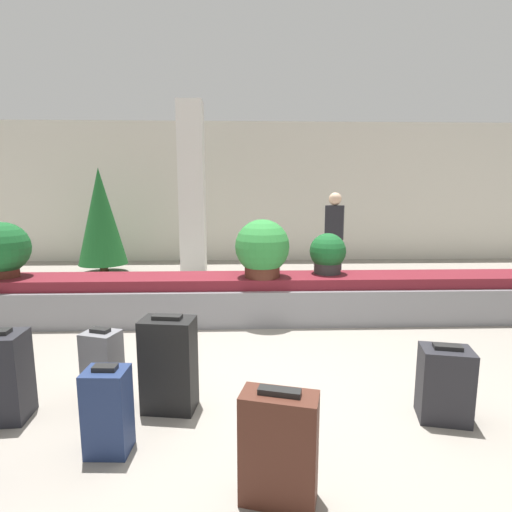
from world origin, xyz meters
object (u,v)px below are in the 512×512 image
(suitcase_1, at_px, (169,364))
(suitcase_4, at_px, (445,384))
(decorated_tree, at_px, (101,217))
(potted_plant_1, at_px, (262,249))
(potted_plant_0, at_px, (3,249))
(potted_plant_2, at_px, (328,254))
(suitcase_5, at_px, (279,448))
(traveler_0, at_px, (334,230))
(suitcase_3, at_px, (108,411))
(pillar, at_px, (192,193))
(suitcase_6, at_px, (103,366))

(suitcase_1, relative_size, suitcase_4, 1.31)
(decorated_tree, bearing_deg, potted_plant_1, -46.07)
(suitcase_1, height_order, potted_plant_0, potted_plant_0)
(suitcase_1, relative_size, potted_plant_2, 1.41)
(suitcase_5, bearing_deg, suitcase_4, 45.80)
(suitcase_5, xyz_separation_m, potted_plant_0, (-3.13, 3.07, 0.62))
(traveler_0, bearing_deg, decorated_tree, -174.27)
(suitcase_3, bearing_deg, potted_plant_1, 69.54)
(potted_plant_2, bearing_deg, pillar, 130.94)
(suitcase_4, distance_m, potted_plant_1, 2.63)
(suitcase_4, distance_m, suitcase_5, 1.46)
(suitcase_6, distance_m, potted_plant_2, 3.08)
(pillar, relative_size, potted_plant_2, 6.09)
(potted_plant_1, bearing_deg, traveler_0, 57.20)
(pillar, height_order, suitcase_3, pillar)
(pillar, height_order, suitcase_6, pillar)
(suitcase_1, xyz_separation_m, suitcase_6, (-0.55, 0.16, -0.08))
(suitcase_6, relative_size, decorated_tree, 0.28)
(pillar, height_order, potted_plant_1, pillar)
(pillar, distance_m, decorated_tree, 2.06)
(suitcase_5, distance_m, potted_plant_1, 3.04)
(suitcase_1, bearing_deg, suitcase_6, 171.97)
(suitcase_1, bearing_deg, potted_plant_1, 76.57)
(potted_plant_1, distance_m, potted_plant_2, 0.88)
(suitcase_3, bearing_deg, suitcase_6, 114.29)
(pillar, distance_m, suitcase_5, 5.74)
(suitcase_3, xyz_separation_m, potted_plant_0, (-2.10, 2.63, 0.65))
(traveler_0, bearing_deg, potted_plant_2, -86.73)
(potted_plant_0, bearing_deg, decorated_tree, 87.28)
(pillar, relative_size, suitcase_4, 5.66)
(suitcase_3, xyz_separation_m, traveler_0, (2.49, 4.69, 0.68))
(suitcase_1, height_order, potted_plant_1, potted_plant_1)
(suitcase_3, distance_m, decorated_tree, 6.08)
(suitcase_3, height_order, traveler_0, traveler_0)
(suitcase_5, bearing_deg, pillar, 116.81)
(pillar, height_order, potted_plant_0, pillar)
(suitcase_5, height_order, potted_plant_0, potted_plant_0)
(suitcase_6, height_order, potted_plant_2, potted_plant_2)
(suitcase_1, height_order, potted_plant_2, potted_plant_2)
(suitcase_3, relative_size, potted_plant_2, 1.10)
(suitcase_1, height_order, suitcase_5, suitcase_1)
(potted_plant_1, xyz_separation_m, potted_plant_2, (0.86, 0.19, -0.09))
(potted_plant_2, height_order, traveler_0, traveler_0)
(traveler_0, xyz_separation_m, decorated_tree, (-4.44, 1.00, 0.18))
(suitcase_3, bearing_deg, decorated_tree, 111.91)
(suitcase_5, height_order, potted_plant_2, potted_plant_2)
(pillar, bearing_deg, potted_plant_2, -49.06)
(suitcase_4, bearing_deg, suitcase_1, -172.85)
(suitcase_1, xyz_separation_m, suitcase_4, (2.00, -0.21, -0.09))
(potted_plant_1, xyz_separation_m, decorated_tree, (-3.05, 3.17, 0.20))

